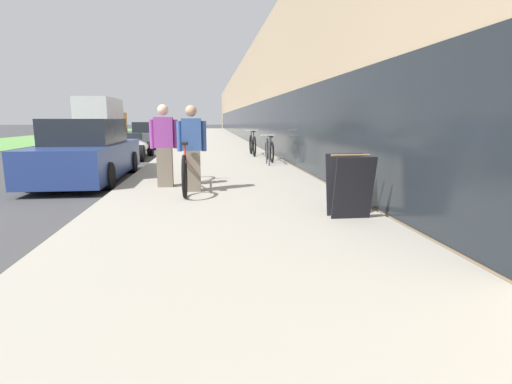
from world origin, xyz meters
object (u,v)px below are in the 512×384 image
person_rider (192,149)px  sandwich_board_sign (349,186)px  person_bystander (164,146)px  moving_truck (102,119)px  cruiser_bike_nearest (269,150)px  parked_sedan_curbside (88,153)px  parked_sedan_far (150,136)px  tandem_bicycle (187,168)px  vintage_roadster_curbside (125,148)px  cruiser_bike_middle (253,145)px  bike_rack_hoop (268,148)px

person_rider → sandwich_board_sign: 3.31m
person_rider → person_bystander: person_bystander is taller
sandwich_board_sign → moving_truck: (-9.88, 26.68, 0.96)m
sandwich_board_sign → cruiser_bike_nearest: bearing=89.5°
parked_sedan_curbside → parked_sedan_far: 11.90m
moving_truck → cruiser_bike_nearest: bearing=-62.2°
cruiser_bike_nearest → person_bystander: bearing=-121.1°
tandem_bicycle → vintage_roadster_curbside: size_ratio=0.70×
moving_truck → tandem_bicycle: bearing=-72.6°
cruiser_bike_middle → sandwich_board_sign: (0.24, -10.01, 0.05)m
cruiser_bike_nearest → cruiser_bike_middle: cruiser_bike_middle is taller
moving_truck → person_bystander: bearing=-73.5°
person_rider → parked_sedan_curbside: 3.67m
tandem_bicycle → person_rider: (0.12, -0.37, 0.41)m
sandwich_board_sign → vintage_roadster_curbside: (-5.13, 10.57, -0.17)m
person_bystander → moving_truck: (-7.02, 23.71, 0.56)m
person_bystander → bike_rack_hoop: bearing=53.9°
bike_rack_hoop → vintage_roadster_curbside: 6.32m
tandem_bicycle → bike_rack_hoop: size_ratio=3.45×
cruiser_bike_nearest → moving_truck: moving_truck is taller
bike_rack_hoop → moving_truck: 22.26m
parked_sedan_far → cruiser_bike_nearest: bearing=-60.4°
parked_sedan_curbside → cruiser_bike_middle: bearing=47.5°
cruiser_bike_nearest → moving_truck: bearing=117.8°
vintage_roadster_curbside → parked_sedan_far: (0.10, 6.24, 0.21)m
cruiser_bike_middle → sandwich_board_sign: size_ratio=2.12×
tandem_bicycle → cruiser_bike_nearest: tandem_bicycle is taller
cruiser_bike_middle → moving_truck: bearing=120.0°
tandem_bicycle → bike_rack_hoop: (2.24, 3.94, 0.10)m
cruiser_bike_nearest → cruiser_bike_middle: size_ratio=0.90×
tandem_bicycle → cruiser_bike_nearest: bearing=64.2°
bike_rack_hoop → moving_truck: (-9.73, 20.00, 0.89)m
cruiser_bike_middle → parked_sedan_far: size_ratio=0.46×
person_rider → bike_rack_hoop: (2.13, 4.31, -0.31)m
parked_sedan_far → vintage_roadster_curbside: bearing=-91.0°
bike_rack_hoop → parked_sedan_curbside: parked_sedan_curbside is taller
person_rider → parked_sedan_far: (-2.75, 14.44, -0.33)m
person_rider → sandwich_board_sign: size_ratio=1.82×
tandem_bicycle → sandwich_board_sign: (2.39, -2.74, 0.04)m
vintage_roadster_curbside → sandwich_board_sign: bearing=-64.1°
cruiser_bike_middle → parked_sedan_curbside: bearing=-132.5°
tandem_bicycle → parked_sedan_curbside: (-2.53, 2.17, 0.15)m
tandem_bicycle → cruiser_bike_middle: 7.58m
person_rider → moving_truck: moving_truck is taller
tandem_bicycle → moving_truck: bearing=107.4°
person_rider → person_bystander: size_ratio=0.98×
parked_sedan_curbside → vintage_roadster_curbside: parked_sedan_curbside is taller
tandem_bicycle → moving_truck: size_ratio=0.40×
moving_truck → sandwich_board_sign: bearing=-69.7°
sandwich_board_sign → vintage_roadster_curbside: bearing=115.9°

